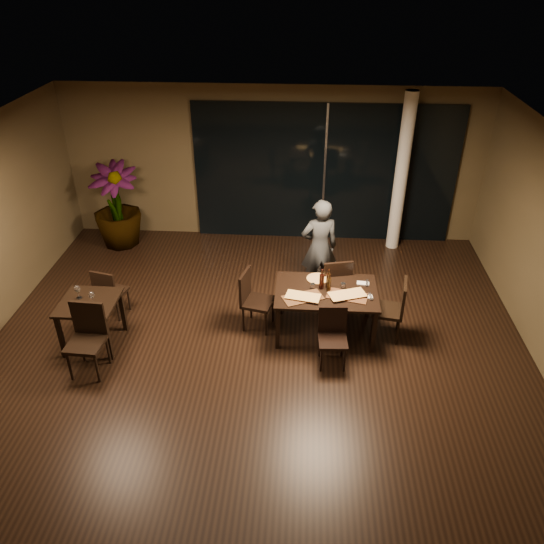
{
  "coord_description": "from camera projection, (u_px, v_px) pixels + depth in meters",
  "views": [
    {
      "loc": [
        0.62,
        -5.74,
        5.04
      ],
      "look_at": [
        0.2,
        0.78,
        1.05
      ],
      "focal_mm": 35.0,
      "sensor_mm": 36.0,
      "label": 1
    }
  ],
  "objects": [
    {
      "name": "chair_main_near",
      "position": [
        333.0,
        333.0,
        7.36
      ],
      "size": [
        0.42,
        0.42,
        0.85
      ],
      "rotation": [
        0.0,
        0.0,
        0.06
      ],
      "color": "black",
      "rests_on": "ground"
    },
    {
      "name": "diner",
      "position": [
        319.0,
        247.0,
        8.72
      ],
      "size": [
        0.65,
        0.5,
        1.69
      ],
      "primitive_type": "imported",
      "rotation": [
        0.0,
        0.0,
        3.37
      ],
      "color": "#2F3134",
      "rests_on": "ground"
    },
    {
      "name": "bottle_a",
      "position": [
        322.0,
        279.0,
        7.76
      ],
      "size": [
        0.07,
        0.07,
        0.32
      ],
      "primitive_type": null,
      "color": "black",
      "rests_on": "main_table"
    },
    {
      "name": "wine_glass_a",
      "position": [
        78.0,
        292.0,
        7.57
      ],
      "size": [
        0.09,
        0.09,
        0.2
      ],
      "primitive_type": null,
      "color": "white",
      "rests_on": "side_table"
    },
    {
      "name": "ceiling",
      "position": [
        250.0,
        159.0,
        5.98
      ],
      "size": [
        8.0,
        8.0,
        0.04
      ],
      "primitive_type": "cube",
      "color": "white",
      "rests_on": "wall_back"
    },
    {
      "name": "wine_glass_b",
      "position": [
        92.0,
        298.0,
        7.45
      ],
      "size": [
        0.08,
        0.08,
        0.19
      ],
      "primitive_type": null,
      "color": "white",
      "rests_on": "side_table"
    },
    {
      "name": "side_table",
      "position": [
        90.0,
        309.0,
        7.62
      ],
      "size": [
        0.8,
        0.8,
        0.75
      ],
      "color": "black",
      "rests_on": "ground"
    },
    {
      "name": "potted_plant",
      "position": [
        116.0,
        206.0,
        10.18
      ],
      "size": [
        1.02,
        1.02,
        1.65
      ],
      "primitive_type": "imported",
      "rotation": [
        0.0,
        0.0,
        0.14
      ],
      "color": "#27531B",
      "rests_on": "ground"
    },
    {
      "name": "side_napkin",
      "position": [
        90.0,
        310.0,
        7.37
      ],
      "size": [
        0.19,
        0.13,
        0.01
      ],
      "primitive_type": "cube",
      "rotation": [
        0.0,
        0.0,
        -0.13
      ],
      "color": "white",
      "rests_on": "side_table"
    },
    {
      "name": "chair_side_far",
      "position": [
        109.0,
        291.0,
        8.27
      ],
      "size": [
        0.49,
        0.49,
        0.87
      ],
      "rotation": [
        0.0,
        0.0,
        2.9
      ],
      "color": "black",
      "rests_on": "ground"
    },
    {
      "name": "chair_main_left",
      "position": [
        253.0,
        297.0,
        8.04
      ],
      "size": [
        0.53,
        0.53,
        0.95
      ],
      "rotation": [
        0.0,
        0.0,
        1.33
      ],
      "color": "black",
      "rests_on": "ground"
    },
    {
      "name": "wall_back",
      "position": [
        273.0,
        164.0,
        10.22
      ],
      "size": [
        8.0,
        0.1,
        3.0
      ],
      "primitive_type": "cube",
      "color": "#4D4129",
      "rests_on": "ground"
    },
    {
      "name": "column",
      "position": [
        401.0,
        174.0,
        9.75
      ],
      "size": [
        0.24,
        0.24,
        3.0
      ],
      "primitive_type": "cylinder",
      "color": "white",
      "rests_on": "ground"
    },
    {
      "name": "bottle_c",
      "position": [
        328.0,
        279.0,
        7.79
      ],
      "size": [
        0.07,
        0.07,
        0.3
      ],
      "primitive_type": null,
      "color": "black",
      "rests_on": "main_table"
    },
    {
      "name": "main_table",
      "position": [
        326.0,
        295.0,
        7.83
      ],
      "size": [
        1.5,
        1.0,
        0.75
      ],
      "color": "black",
      "rests_on": "ground"
    },
    {
      "name": "pizza_board_left",
      "position": [
        303.0,
        298.0,
        7.62
      ],
      "size": [
        0.64,
        0.5,
        0.01
      ],
      "primitive_type": "cube",
      "rotation": [
        0.0,
        0.0,
        0.42
      ],
      "color": "#452916",
      "rests_on": "main_table"
    },
    {
      "name": "chair_main_far",
      "position": [
        335.0,
        282.0,
        8.35
      ],
      "size": [
        0.55,
        0.55,
        0.99
      ],
      "rotation": [
        0.0,
        0.0,
        3.37
      ],
      "color": "black",
      "rests_on": "ground"
    },
    {
      "name": "window_panel",
      "position": [
        324.0,
        174.0,
        10.17
      ],
      "size": [
        5.0,
        0.06,
        2.7
      ],
      "primitive_type": "cube",
      "color": "black",
      "rests_on": "ground"
    },
    {
      "name": "ground",
      "position": [
        255.0,
        363.0,
        7.55
      ],
      "size": [
        8.0,
        8.0,
        0.0
      ],
      "primitive_type": "plane",
      "color": "black",
      "rests_on": "ground"
    },
    {
      "name": "round_pizza",
      "position": [
        317.0,
        279.0,
        8.05
      ],
      "size": [
        0.32,
        0.32,
        0.01
      ],
      "primitive_type": "cylinder",
      "color": "red",
      "rests_on": "main_table"
    },
    {
      "name": "napkin_near",
      "position": [
        366.0,
        297.0,
        7.64
      ],
      "size": [
        0.19,
        0.12,
        0.01
      ],
      "primitive_type": "cube",
      "rotation": [
        0.0,
        0.0,
        0.09
      ],
      "color": "white",
      "rests_on": "main_table"
    },
    {
      "name": "chair_main_right",
      "position": [
        394.0,
        307.0,
        7.8
      ],
      "size": [
        0.52,
        0.52,
        0.97
      ],
      "rotation": [
        0.0,
        0.0,
        -1.75
      ],
      "color": "black",
      "rests_on": "ground"
    },
    {
      "name": "bottle_b",
      "position": [
        329.0,
        282.0,
        7.71
      ],
      "size": [
        0.06,
        0.06,
        0.29
      ],
      "primitive_type": null,
      "color": "black",
      "rests_on": "main_table"
    },
    {
      "name": "tumbler_right",
      "position": [
        343.0,
        286.0,
        7.82
      ],
      "size": [
        0.07,
        0.07,
        0.09
      ],
      "primitive_type": "cylinder",
      "color": "white",
      "rests_on": "main_table"
    },
    {
      "name": "napkin_far",
      "position": [
        363.0,
        283.0,
        7.95
      ],
      "size": [
        0.19,
        0.12,
        0.01
      ],
      "primitive_type": "cube",
      "rotation": [
        0.0,
        0.0,
        -0.1
      ],
      "color": "white",
      "rests_on": "main_table"
    },
    {
      "name": "tumbler_left",
      "position": [
        313.0,
        286.0,
        7.81
      ],
      "size": [
        0.07,
        0.07,
        0.09
      ],
      "primitive_type": "cylinder",
      "color": "white",
      "rests_on": "main_table"
    },
    {
      "name": "chair_side_near",
      "position": [
        87.0,
        335.0,
        7.19
      ],
      "size": [
        0.5,
        0.5,
        1.02
      ],
      "rotation": [
        0.0,
        0.0,
        -0.06
      ],
      "color": "black",
      "rests_on": "ground"
    },
    {
      "name": "oblong_pizza_left",
      "position": [
        303.0,
        297.0,
        7.61
      ],
      "size": [
        0.51,
        0.31,
        0.02
      ],
      "primitive_type": null,
      "rotation": [
        0.0,
        0.0,
        -0.21
      ],
      "color": "maroon",
      "rests_on": "pizza_board_left"
    },
    {
      "name": "oblong_pizza_right",
      "position": [
        347.0,
        295.0,
        7.65
      ],
      "size": [
        0.56,
        0.39,
        0.02
      ],
      "primitive_type": null,
      "rotation": [
        0.0,
        0.0,
        0.34
      ],
      "color": "maroon",
      "rests_on": "pizza_board_right"
    },
    {
      "name": "pizza_board_right",
      "position": [
        347.0,
        296.0,
        7.66
      ],
      "size": [
        0.63,
        0.42,
        0.01
      ],
      "primitive_type": "cube",
      "rotation": [
        0.0,
        0.0,
        -0.24
      ],
      "color": "#4B2A18",
      "rests_on": "main_table"
    }
  ]
}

